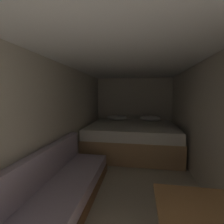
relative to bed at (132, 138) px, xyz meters
The scene contains 7 objects.
ground_plane 1.73m from the bed, 90.00° to the right, with size 7.29×7.29×0.00m, color #B2A893.
wall_back 1.16m from the bed, 90.00° to the left, with size 2.38×0.05×1.99m, color beige.
wall_left 2.15m from the bed, 124.60° to the right, with size 0.05×5.29×1.99m, color beige.
wall_right 2.15m from the bed, 55.40° to the right, with size 0.05×5.29×1.99m, color beige.
ceiling_slab 2.36m from the bed, 90.00° to the right, with size 2.38×5.29×0.05m, color white.
bed is the anchor object (origin of this frame).
sofa_left 2.68m from the bed, 107.88° to the right, with size 0.71×2.80×0.73m.
Camera 1 is at (0.18, -0.48, 1.44)m, focal length 26.11 mm.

